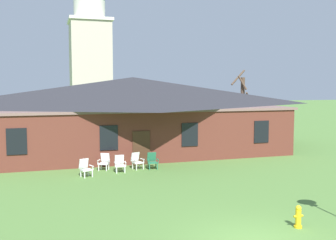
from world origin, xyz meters
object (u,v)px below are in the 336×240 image
Objects in this scene: lawn_chair_middle at (137,160)px; lawn_chair_near_door at (104,161)px; lawn_chair_by_porch at (85,167)px; fire_hydrant at (298,217)px; lawn_chair_right_end at (152,160)px; lawn_chair_left_end at (120,163)px.

lawn_chair_near_door is at bearing 170.62° from lawn_chair_middle.
lawn_chair_by_porch is at bearing -160.23° from lawn_chair_middle.
fire_hydrant is at bearing -66.15° from lawn_chair_near_door.
lawn_chair_near_door is at bearing 113.85° from fire_hydrant.
lawn_chair_middle is 1.00× the size of lawn_chair_right_end.
fire_hydrant is (3.17, -11.07, -0.12)m from lawn_chair_middle.
lawn_chair_middle is (3.08, 1.11, 0.00)m from lawn_chair_by_porch.
fire_hydrant is (5.03, -11.37, -0.12)m from lawn_chair_near_door.
lawn_chair_near_door reaches higher than fire_hydrant.
lawn_chair_by_porch reaches higher than fire_hydrant.
lawn_chair_middle is 11.51m from fire_hydrant.
lawn_chair_by_porch is 1.87m from lawn_chair_near_door.
lawn_chair_middle is (1.11, 0.55, 0.00)m from lawn_chair_left_end.
lawn_chair_right_end is at bearing -11.36° from lawn_chair_near_door.
lawn_chair_middle is 1.21× the size of fire_hydrant.
lawn_chair_left_end is 11.35m from fire_hydrant.
lawn_chair_left_end is 1.00× the size of lawn_chair_middle.
lawn_chair_near_door is 12.44m from fire_hydrant.
lawn_chair_left_end is 1.00× the size of lawn_chair_right_end.
lawn_chair_right_end is at bearing -15.48° from lawn_chair_middle.
lawn_chair_near_door and lawn_chair_right_end have the same top height.
fire_hydrant is (4.28, -10.51, -0.12)m from lawn_chair_left_end.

